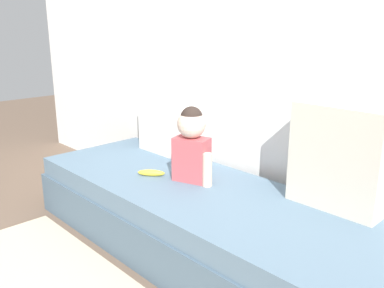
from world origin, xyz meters
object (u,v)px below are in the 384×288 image
at_px(throw_pillow_left, 166,118).
at_px(banana, 151,173).
at_px(toddler, 192,142).
at_px(throw_pillow_right, 338,158).
at_px(couch, 199,220).

relative_size(throw_pillow_left, banana, 2.99).
bearing_deg(toddler, throw_pillow_right, 18.23).
height_order(couch, banana, banana).
height_order(throw_pillow_left, toddler, throw_pillow_left).
bearing_deg(toddler, throw_pillow_left, 154.23).
relative_size(couch, banana, 14.06).
bearing_deg(throw_pillow_right, throw_pillow_left, 180.00).
bearing_deg(couch, banana, -167.82).
height_order(throw_pillow_right, banana, throw_pillow_right).
xyz_separation_m(couch, toddler, (-0.12, 0.06, 0.44)).
xyz_separation_m(throw_pillow_right, banana, (-1.01, -0.39, -0.24)).
height_order(throw_pillow_right, toddler, throw_pillow_right).
bearing_deg(couch, toddler, 155.96).
height_order(toddler, banana, toddler).
xyz_separation_m(throw_pillow_left, toddler, (0.53, -0.26, -0.02)).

